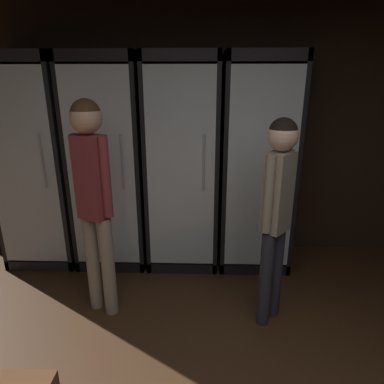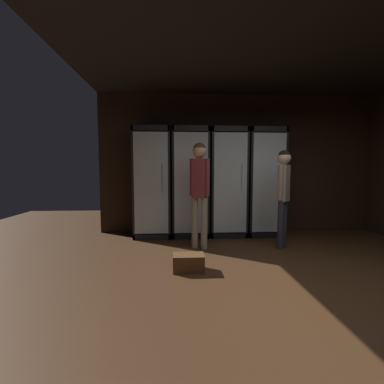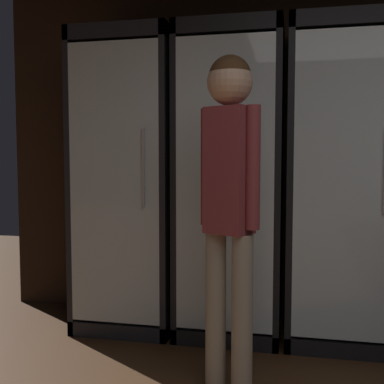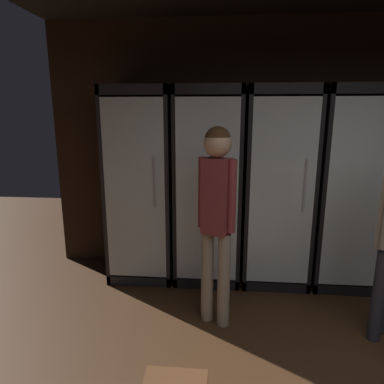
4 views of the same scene
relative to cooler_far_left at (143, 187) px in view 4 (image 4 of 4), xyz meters
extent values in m
cube|color=black|center=(1.91, 0.31, 0.39)|extent=(6.00, 0.06, 2.80)
cube|color=black|center=(0.00, 0.24, 0.03)|extent=(0.69, 0.04, 2.08)
cube|color=black|center=(-0.33, -0.04, 0.03)|extent=(0.04, 0.61, 2.08)
cube|color=black|center=(0.33, -0.04, 0.03)|extent=(0.04, 0.61, 2.08)
cube|color=black|center=(0.00, -0.04, 1.02)|extent=(0.69, 0.61, 0.10)
cube|color=black|center=(0.00, -0.04, -0.96)|extent=(0.69, 0.61, 0.10)
cube|color=white|center=(0.00, 0.21, 0.03)|extent=(0.61, 0.02, 1.84)
cube|color=silver|center=(0.00, -0.34, 0.03)|extent=(0.61, 0.02, 1.84)
cylinder|color=#B2B2B7|center=(0.21, -0.36, 0.13)|extent=(0.02, 0.02, 0.50)
cube|color=silver|center=(0.00, -0.04, -0.89)|extent=(0.59, 0.53, 0.02)
cylinder|color=#194723|center=(-0.23, -0.07, -0.78)|extent=(0.06, 0.06, 0.21)
cylinder|color=#194723|center=(-0.23, -0.07, -0.64)|extent=(0.02, 0.02, 0.07)
cylinder|color=#2D2D33|center=(-0.23, -0.07, -0.78)|extent=(0.07, 0.07, 0.08)
cylinder|color=#336B38|center=(-0.07, 0.01, -0.78)|extent=(0.07, 0.07, 0.20)
cylinder|color=#336B38|center=(-0.07, 0.01, -0.64)|extent=(0.03, 0.03, 0.09)
cylinder|color=tan|center=(-0.07, 0.01, -0.79)|extent=(0.07, 0.07, 0.06)
cylinder|color=gray|center=(0.08, -0.06, -0.78)|extent=(0.06, 0.06, 0.21)
cylinder|color=gray|center=(0.08, -0.06, -0.64)|extent=(0.02, 0.02, 0.08)
cylinder|color=#2D2D33|center=(0.08, -0.06, -0.81)|extent=(0.06, 0.06, 0.07)
cylinder|color=#336B38|center=(0.22, -0.02, -0.79)|extent=(0.08, 0.08, 0.18)
cylinder|color=#336B38|center=(0.22, -0.02, -0.67)|extent=(0.03, 0.03, 0.06)
cylinder|color=white|center=(0.22, -0.02, -0.80)|extent=(0.08, 0.08, 0.05)
cube|color=silver|center=(0.00, -0.04, -0.44)|extent=(0.59, 0.53, 0.02)
cylinder|color=gray|center=(-0.22, -0.03, -0.31)|extent=(0.07, 0.07, 0.24)
cylinder|color=gray|center=(-0.22, -0.03, -0.15)|extent=(0.02, 0.02, 0.09)
cylinder|color=beige|center=(-0.22, -0.03, -0.31)|extent=(0.07, 0.07, 0.09)
cylinder|color=brown|center=(-0.07, -0.05, -0.31)|extent=(0.08, 0.08, 0.24)
cylinder|color=brown|center=(-0.07, -0.05, -0.14)|extent=(0.03, 0.03, 0.09)
cylinder|color=#2D2D33|center=(-0.07, -0.05, -0.33)|extent=(0.08, 0.08, 0.07)
cylinder|color=#194723|center=(0.07, -0.05, -0.31)|extent=(0.08, 0.08, 0.24)
cylinder|color=#194723|center=(0.07, -0.05, -0.16)|extent=(0.02, 0.02, 0.06)
cylinder|color=white|center=(0.07, -0.05, -0.30)|extent=(0.08, 0.08, 0.09)
cylinder|color=gray|center=(0.21, -0.07, -0.33)|extent=(0.07, 0.07, 0.19)
cylinder|color=gray|center=(0.21, -0.07, -0.19)|extent=(0.02, 0.02, 0.10)
cylinder|color=#2D2D33|center=(0.21, -0.07, -0.35)|extent=(0.08, 0.08, 0.05)
cube|color=silver|center=(0.00, -0.04, 0.02)|extent=(0.59, 0.53, 0.02)
cylinder|color=brown|center=(-0.15, -0.03, 0.14)|extent=(0.07, 0.07, 0.21)
cylinder|color=brown|center=(-0.15, -0.03, 0.28)|extent=(0.02, 0.02, 0.08)
cylinder|color=tan|center=(-0.15, -0.03, 0.14)|extent=(0.07, 0.07, 0.07)
cylinder|color=#9EAD99|center=(0.16, -0.05, 0.13)|extent=(0.08, 0.08, 0.19)
cylinder|color=#9EAD99|center=(0.16, -0.05, 0.27)|extent=(0.03, 0.03, 0.09)
cylinder|color=tan|center=(0.16, -0.05, 0.11)|extent=(0.08, 0.08, 0.06)
cube|color=silver|center=(0.00, -0.04, 0.48)|extent=(0.59, 0.53, 0.02)
cylinder|color=#9EAD99|center=(-0.14, -0.09, 0.60)|extent=(0.07, 0.07, 0.22)
cylinder|color=#9EAD99|center=(-0.14, -0.09, 0.74)|extent=(0.03, 0.03, 0.07)
cylinder|color=beige|center=(-0.14, -0.09, 0.58)|extent=(0.08, 0.08, 0.07)
cylinder|color=#336B38|center=(0.15, -0.08, 0.61)|extent=(0.07, 0.07, 0.24)
cylinder|color=#336B38|center=(0.15, -0.08, 0.76)|extent=(0.02, 0.02, 0.08)
cylinder|color=#2D2D33|center=(0.15, -0.08, 0.62)|extent=(0.08, 0.08, 0.09)
cube|color=black|center=(0.72, 0.24, 0.03)|extent=(0.69, 0.04, 2.08)
cube|color=black|center=(0.40, -0.04, 0.03)|extent=(0.04, 0.61, 2.08)
cube|color=black|center=(1.05, -0.04, 0.03)|extent=(0.04, 0.61, 2.08)
cube|color=black|center=(0.72, -0.04, 1.02)|extent=(0.69, 0.61, 0.10)
cube|color=black|center=(0.72, -0.04, -0.96)|extent=(0.69, 0.61, 0.10)
cube|color=white|center=(0.72, 0.21, 0.03)|extent=(0.61, 0.02, 1.84)
cube|color=silver|center=(0.72, -0.34, 0.03)|extent=(0.61, 0.02, 1.84)
cylinder|color=#B2B2B7|center=(0.93, -0.36, 0.13)|extent=(0.02, 0.02, 0.50)
cube|color=silver|center=(0.72, -0.04, -0.89)|extent=(0.59, 0.53, 0.02)
cylinder|color=brown|center=(0.53, 0.00, -0.77)|extent=(0.06, 0.06, 0.23)
cylinder|color=brown|center=(0.53, 0.00, -0.61)|extent=(0.02, 0.02, 0.09)
cylinder|color=#2D2D33|center=(0.53, 0.00, -0.78)|extent=(0.07, 0.07, 0.09)
cylinder|color=black|center=(0.73, -0.07, -0.77)|extent=(0.06, 0.06, 0.23)
cylinder|color=black|center=(0.73, -0.07, -0.61)|extent=(0.02, 0.02, 0.08)
cylinder|color=beige|center=(0.73, -0.07, -0.80)|extent=(0.07, 0.07, 0.08)
cylinder|color=#194723|center=(0.92, -0.07, -0.79)|extent=(0.07, 0.07, 0.19)
cylinder|color=#194723|center=(0.92, -0.07, -0.66)|extent=(0.03, 0.03, 0.08)
cylinder|color=tan|center=(0.92, -0.07, -0.79)|extent=(0.07, 0.07, 0.05)
cube|color=silver|center=(0.72, -0.04, -0.44)|extent=(0.59, 0.53, 0.02)
cylinder|color=brown|center=(0.49, 0.00, -0.33)|extent=(0.07, 0.07, 0.19)
cylinder|color=brown|center=(0.49, 0.00, -0.20)|extent=(0.02, 0.02, 0.07)
cylinder|color=#B2332D|center=(0.49, 0.00, -0.35)|extent=(0.07, 0.07, 0.07)
cylinder|color=#9EAD99|center=(0.66, -0.08, -0.34)|extent=(0.07, 0.07, 0.18)
cylinder|color=#9EAD99|center=(0.66, -0.08, -0.21)|extent=(0.03, 0.03, 0.08)
cylinder|color=beige|center=(0.66, -0.08, -0.33)|extent=(0.07, 0.07, 0.06)
cylinder|color=#9EAD99|center=(0.79, -0.05, -0.31)|extent=(0.07, 0.07, 0.23)
cylinder|color=#9EAD99|center=(0.79, -0.05, -0.17)|extent=(0.03, 0.03, 0.06)
cylinder|color=#B2332D|center=(0.79, -0.05, -0.34)|extent=(0.07, 0.07, 0.09)
cylinder|color=#336B38|center=(0.94, -0.01, -0.32)|extent=(0.06, 0.06, 0.22)
cylinder|color=#336B38|center=(0.94, -0.01, -0.17)|extent=(0.02, 0.02, 0.09)
cylinder|color=beige|center=(0.94, -0.01, -0.31)|extent=(0.06, 0.06, 0.06)
cube|color=silver|center=(0.72, -0.04, 0.02)|extent=(0.59, 0.53, 0.02)
cylinder|color=#336B38|center=(0.58, -0.05, 0.13)|extent=(0.07, 0.07, 0.20)
cylinder|color=#336B38|center=(0.58, -0.05, 0.26)|extent=(0.03, 0.03, 0.06)
cylinder|color=white|center=(0.58, -0.05, 0.10)|extent=(0.07, 0.07, 0.06)
cylinder|color=#336B38|center=(0.88, -0.05, 0.12)|extent=(0.06, 0.06, 0.18)
cylinder|color=#336B38|center=(0.88, -0.05, 0.26)|extent=(0.02, 0.02, 0.10)
cylinder|color=tan|center=(0.88, -0.05, 0.12)|extent=(0.07, 0.07, 0.05)
cube|color=silver|center=(0.72, -0.04, 0.48)|extent=(0.59, 0.53, 0.02)
cylinder|color=gray|center=(0.57, -0.04, 0.60)|extent=(0.08, 0.08, 0.22)
cylinder|color=gray|center=(0.57, -0.04, 0.75)|extent=(0.03, 0.03, 0.07)
cylinder|color=#2D2D33|center=(0.57, -0.04, 0.57)|extent=(0.08, 0.08, 0.08)
cylinder|color=brown|center=(0.88, -0.02, 0.61)|extent=(0.07, 0.07, 0.24)
cylinder|color=brown|center=(0.88, -0.02, 0.76)|extent=(0.03, 0.03, 0.08)
cylinder|color=tan|center=(0.88, -0.02, 0.61)|extent=(0.08, 0.08, 0.09)
cube|color=black|center=(1.45, 0.24, 0.03)|extent=(0.69, 0.04, 2.08)
cube|color=black|center=(1.12, -0.04, 0.03)|extent=(0.04, 0.61, 2.08)
cube|color=black|center=(1.77, -0.04, 0.03)|extent=(0.04, 0.61, 2.08)
cube|color=black|center=(1.45, -0.04, 1.02)|extent=(0.69, 0.61, 0.10)
cube|color=black|center=(1.45, -0.04, -0.96)|extent=(0.69, 0.61, 0.10)
cube|color=white|center=(1.45, 0.21, 0.03)|extent=(0.61, 0.02, 1.84)
cube|color=silver|center=(1.45, -0.34, 0.03)|extent=(0.61, 0.02, 1.84)
cylinder|color=#B2B2B7|center=(1.66, -0.36, 0.13)|extent=(0.02, 0.02, 0.50)
cube|color=silver|center=(1.45, -0.04, -0.89)|extent=(0.59, 0.53, 0.02)
cylinder|color=#9EAD99|center=(1.23, -0.05, -0.76)|extent=(0.06, 0.06, 0.24)
cylinder|color=#9EAD99|center=(1.23, -0.05, -0.61)|extent=(0.02, 0.02, 0.08)
cylinder|color=#B2332D|center=(1.23, -0.05, -0.76)|extent=(0.07, 0.07, 0.08)
cylinder|color=#194723|center=(1.38, 0.00, -0.78)|extent=(0.08, 0.08, 0.21)
cylinder|color=#194723|center=(1.38, 0.00, -0.63)|extent=(0.03, 0.03, 0.08)
cylinder|color=tan|center=(1.38, 0.00, -0.80)|extent=(0.08, 0.08, 0.08)
cylinder|color=#9EAD99|center=(1.53, -0.04, -0.78)|extent=(0.08, 0.08, 0.22)
cylinder|color=#9EAD99|center=(1.53, -0.04, -0.63)|extent=(0.03, 0.03, 0.07)
cylinder|color=#B2332D|center=(1.53, -0.04, -0.79)|extent=(0.08, 0.08, 0.08)
cylinder|color=brown|center=(1.67, -0.03, -0.77)|extent=(0.08, 0.08, 0.22)
cylinder|color=brown|center=(1.67, -0.03, -0.62)|extent=(0.03, 0.03, 0.08)
cylinder|color=tan|center=(1.67, -0.03, -0.80)|extent=(0.08, 0.08, 0.08)
cube|color=silver|center=(1.45, -0.04, -0.44)|extent=(0.59, 0.53, 0.02)
cylinder|color=#9EAD99|center=(1.30, -0.01, -0.33)|extent=(0.07, 0.07, 0.19)
cylinder|color=#9EAD99|center=(1.30, -0.01, -0.19)|extent=(0.02, 0.02, 0.09)
cylinder|color=white|center=(1.30, -0.01, -0.36)|extent=(0.07, 0.07, 0.07)
cylinder|color=#336B38|center=(1.59, -0.03, -0.32)|extent=(0.07, 0.07, 0.22)
cylinder|color=#336B38|center=(1.59, -0.03, -0.17)|extent=(0.02, 0.02, 0.09)
cylinder|color=tan|center=(1.59, -0.03, -0.33)|extent=(0.07, 0.07, 0.07)
cube|color=silver|center=(1.45, -0.04, 0.02)|extent=(0.59, 0.53, 0.02)
cylinder|color=brown|center=(1.25, -0.02, 0.13)|extent=(0.08, 0.08, 0.21)
cylinder|color=brown|center=(1.25, -0.02, 0.28)|extent=(0.03, 0.03, 0.07)
cylinder|color=tan|center=(1.25, -0.02, 0.12)|extent=(0.08, 0.08, 0.07)
cylinder|color=brown|center=(1.45, -0.07, 0.13)|extent=(0.07, 0.07, 0.20)
cylinder|color=brown|center=(1.45, -0.07, 0.27)|extent=(0.03, 0.03, 0.07)
cylinder|color=tan|center=(1.45, -0.07, 0.14)|extent=(0.08, 0.08, 0.06)
cylinder|color=#194723|center=(1.65, -0.07, 0.15)|extent=(0.06, 0.06, 0.24)
cylinder|color=#194723|center=(1.65, -0.07, 0.30)|extent=(0.02, 0.02, 0.06)
cylinder|color=white|center=(1.65, -0.07, 0.15)|extent=(0.07, 0.07, 0.07)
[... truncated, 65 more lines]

